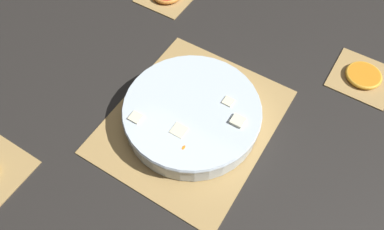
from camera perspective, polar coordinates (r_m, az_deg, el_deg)
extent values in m
plane|color=black|center=(0.85, 0.00, -0.98)|extent=(6.00, 6.00, 0.00)
cube|color=#A8844C|center=(0.84, 0.00, -0.87)|extent=(0.40, 0.34, 0.01)
cube|color=#3D2D19|center=(0.93, 5.16, 6.16)|extent=(0.01, 0.33, 0.00)
cube|color=#3D2D19|center=(0.90, 3.78, 4.31)|extent=(0.01, 0.33, 0.00)
cube|color=#3D2D19|center=(0.88, 2.32, 2.34)|extent=(0.01, 0.33, 0.00)
cube|color=#3D2D19|center=(0.85, 0.79, 0.27)|extent=(0.01, 0.33, 0.00)
cube|color=#3D2D19|center=(0.83, -0.81, -1.90)|extent=(0.01, 0.33, 0.00)
cube|color=#3D2D19|center=(0.81, -2.50, -4.18)|extent=(0.01, 0.33, 0.00)
cube|color=#3D2D19|center=(0.80, -4.28, -6.56)|extent=(0.01, 0.33, 0.00)
cube|color=#3D2D19|center=(0.78, -6.14, -9.03)|extent=(0.01, 0.33, 0.00)
cube|color=#3D2D19|center=(1.12, -4.53, 17.10)|extent=(0.00, 0.14, 0.00)
cube|color=#3D2D19|center=(0.89, -27.26, -6.45)|extent=(0.00, 0.14, 0.00)
cube|color=#A8844C|center=(1.01, 24.53, 5.25)|extent=(0.14, 0.14, 0.01)
cube|color=#3D2D19|center=(1.03, 25.14, 6.60)|extent=(0.00, 0.14, 0.00)
cube|color=#3D2D19|center=(1.01, 24.57, 5.31)|extent=(0.00, 0.14, 0.00)
cube|color=#3D2D19|center=(0.98, 23.97, 3.95)|extent=(0.00, 0.14, 0.00)
cylinder|color=silver|center=(0.82, 0.00, 0.19)|extent=(0.30, 0.30, 0.05)
torus|color=silver|center=(0.81, 0.00, 0.91)|extent=(0.30, 0.30, 0.01)
cylinder|color=beige|center=(0.78, 4.94, -4.59)|extent=(0.03, 0.03, 0.01)
cylinder|color=beige|center=(0.80, -5.76, -3.95)|extent=(0.03, 0.03, 0.01)
cylinder|color=beige|center=(0.84, 0.19, 1.17)|extent=(0.03, 0.03, 0.01)
cylinder|color=beige|center=(0.89, 0.97, 5.85)|extent=(0.03, 0.03, 0.01)
cylinder|color=beige|center=(0.82, 1.56, 0.52)|extent=(0.03, 0.03, 0.01)
cylinder|color=beige|center=(0.83, 2.04, 3.88)|extent=(0.03, 0.03, 0.01)
cube|color=beige|center=(0.76, 2.66, -5.34)|extent=(0.02, 0.02, 0.02)
cube|color=beige|center=(0.83, -3.05, 0.87)|extent=(0.02, 0.02, 0.02)
cube|color=beige|center=(0.79, 6.92, -1.24)|extent=(0.03, 0.03, 0.03)
cube|color=beige|center=(0.83, 3.11, 0.00)|extent=(0.02, 0.02, 0.02)
cube|color=beige|center=(0.80, -8.51, -0.73)|extent=(0.02, 0.02, 0.02)
cube|color=beige|center=(0.78, -1.99, -2.85)|extent=(0.03, 0.03, 0.03)
cube|color=beige|center=(0.80, -4.39, -1.59)|extent=(0.02, 0.02, 0.02)
cube|color=beige|center=(0.83, -6.04, 1.54)|extent=(0.03, 0.03, 0.03)
cube|color=beige|center=(0.82, 5.50, 1.69)|extent=(0.02, 0.02, 0.02)
ellipsoid|color=orange|center=(0.87, -4.24, 3.80)|extent=(0.04, 0.02, 0.02)
ellipsoid|color=orange|center=(0.76, -1.30, -5.24)|extent=(0.03, 0.02, 0.02)
ellipsoid|color=red|center=(0.77, 0.63, -7.73)|extent=(0.02, 0.01, 0.01)
ellipsoid|color=orange|center=(0.86, -2.23, 2.56)|extent=(0.04, 0.02, 0.02)
cylinder|color=orange|center=(1.00, 24.69, 5.53)|extent=(0.08, 0.08, 0.01)
torus|color=#F4A82D|center=(1.00, 24.69, 5.53)|extent=(0.09, 0.09, 0.01)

